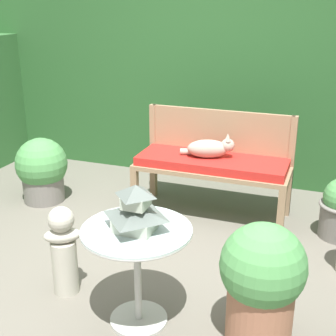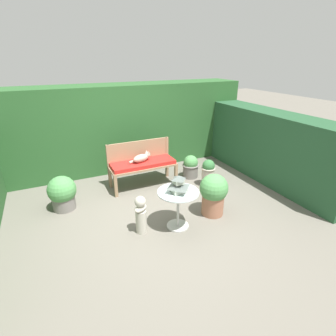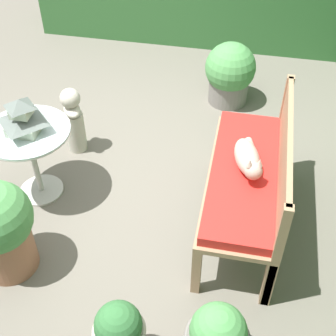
# 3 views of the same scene
# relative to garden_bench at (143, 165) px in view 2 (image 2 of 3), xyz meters

# --- Properties ---
(ground) EXTENTS (30.00, 30.00, 0.00)m
(ground) POSITION_rel_garden_bench_xyz_m (-0.15, -1.09, -0.47)
(ground) COLOR #666056
(foliage_hedge_back) EXTENTS (6.40, 0.97, 1.98)m
(foliage_hedge_back) POSITION_rel_garden_bench_xyz_m (-0.15, 1.38, 0.52)
(foliage_hedge_back) COLOR #285628
(foliage_hedge_back) RESTS_ON ground
(foliage_hedge_right) EXTENTS (0.70, 3.59, 1.50)m
(foliage_hedge_right) POSITION_rel_garden_bench_xyz_m (2.70, -0.90, 0.27)
(foliage_hedge_right) COLOR #234C2D
(foliage_hedge_right) RESTS_ON ground
(garden_bench) EXTENTS (1.38, 0.52, 0.55)m
(garden_bench) POSITION_rel_garden_bench_xyz_m (0.00, 0.00, 0.00)
(garden_bench) COLOR #937556
(garden_bench) RESTS_ON ground
(bench_backrest) EXTENTS (1.38, 0.06, 0.94)m
(bench_backrest) POSITION_rel_garden_bench_xyz_m (0.00, 0.24, 0.20)
(bench_backrest) COLOR #937556
(bench_backrest) RESTS_ON ground
(cat) EXTENTS (0.49, 0.26, 0.22)m
(cat) POSITION_rel_garden_bench_xyz_m (-0.02, 0.01, 0.17)
(cat) COLOR #A89989
(cat) RESTS_ON garden_bench
(patio_table) EXTENTS (0.66, 0.66, 0.64)m
(patio_table) POSITION_rel_garden_bench_xyz_m (-0.01, -1.63, 0.03)
(patio_table) COLOR #B7B7B2
(patio_table) RESTS_ON ground
(pagoda_birdhouse) EXTENTS (0.30, 0.30, 0.27)m
(pagoda_birdhouse) POSITION_rel_garden_bench_xyz_m (-0.01, -1.63, 0.28)
(pagoda_birdhouse) COLOR #B2BCA8
(pagoda_birdhouse) RESTS_ON patio_table
(garden_bust) EXTENTS (0.28, 0.25, 0.63)m
(garden_bust) POSITION_rel_garden_bench_xyz_m (-0.60, -1.51, -0.15)
(garden_bust) COLOR #B7B2A3
(garden_bust) RESTS_ON ground
(potted_plant_table_near) EXTENTS (0.49, 0.49, 0.75)m
(potted_plant_table_near) POSITION_rel_garden_bench_xyz_m (0.71, -1.55, -0.07)
(potted_plant_table_near) COLOR #9E664C
(potted_plant_table_near) RESTS_ON ground
(potted_plant_patio_mid) EXTENTS (0.50, 0.50, 0.63)m
(potted_plant_patio_mid) POSITION_rel_garden_bench_xyz_m (-1.63, -0.26, -0.15)
(potted_plant_patio_mid) COLOR slate
(potted_plant_patio_mid) RESTS_ON ground
(potted_plant_hedge_corner) EXTENTS (0.38, 0.38, 0.52)m
(potted_plant_hedge_corner) POSITION_rel_garden_bench_xyz_m (1.13, -0.04, -0.22)
(potted_plant_hedge_corner) COLOR slate
(potted_plant_hedge_corner) RESTS_ON ground
(potted_plant_bench_left) EXTENTS (0.30, 0.30, 0.59)m
(potted_plant_bench_left) POSITION_rel_garden_bench_xyz_m (1.25, -0.57, -0.17)
(potted_plant_bench_left) COLOR #ADA393
(potted_plant_bench_left) RESTS_ON ground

